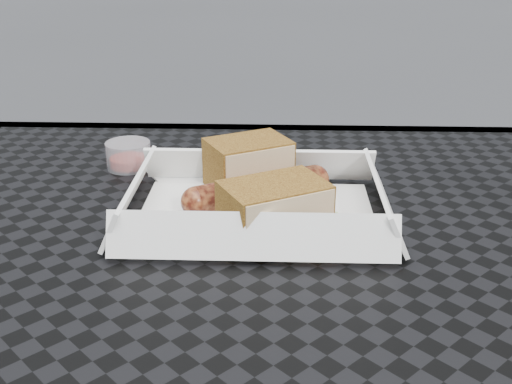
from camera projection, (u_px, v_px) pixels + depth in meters
patio_table at (274, 351)px, 0.54m from camera, size 0.80×0.80×0.74m
food_tray at (256, 215)px, 0.61m from camera, size 0.22×0.15×0.00m
bratwurst at (258, 190)px, 0.62m from camera, size 0.14×0.09×0.03m
bread_near at (248, 163)px, 0.66m from camera, size 0.10×0.09×0.05m
bread_far at (274, 207)px, 0.56m from camera, size 0.11×0.09×0.05m
veg_garnish at (325, 231)px, 0.57m from camera, size 0.03×0.03×0.00m
napkin at (205, 169)px, 0.72m from camera, size 0.16×0.16×0.00m
condiment_cup_sauce at (128, 155)px, 0.72m from camera, size 0.05×0.05×0.03m
condiment_cup_empty at (237, 170)px, 0.68m from camera, size 0.05×0.05×0.03m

